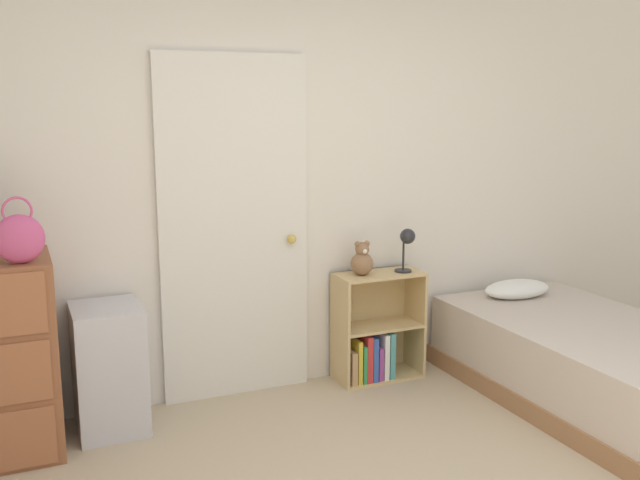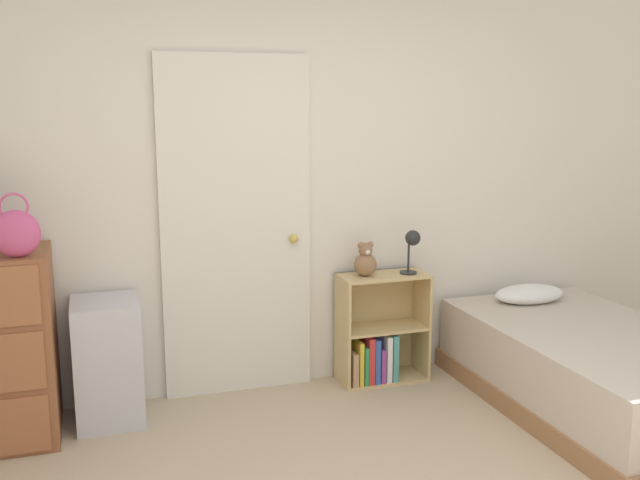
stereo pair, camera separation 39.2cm
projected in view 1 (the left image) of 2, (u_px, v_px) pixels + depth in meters
wall_back at (275, 185)px, 4.34m from camera, size 10.00×0.06×2.55m
door_closed at (235, 230)px, 4.24m from camera, size 0.91×0.09×2.05m
handbag at (19, 238)px, 3.36m from camera, size 0.23×0.11×0.32m
storage_bin at (109, 368)px, 3.87m from camera, size 0.36×0.41×0.70m
bookshelf at (373, 339)px, 4.61m from camera, size 0.57×0.27×0.70m
teddy_bear at (362, 260)px, 4.47m from camera, size 0.14×0.14×0.22m
desk_lamp at (407, 241)px, 4.53m from camera, size 0.12×0.12×0.28m
bed at (584, 359)px, 4.32m from camera, size 1.09×1.84×0.58m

